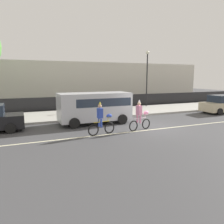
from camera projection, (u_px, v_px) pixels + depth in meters
ground_plane at (150, 128)px, 14.22m from camera, size 80.00×80.00×0.00m
road_centre_line at (154, 129)px, 13.76m from camera, size 36.00×0.14×0.01m
sidewalk_curb at (111, 112)px, 20.12m from camera, size 60.00×5.00×0.15m
fence_line at (100, 102)px, 22.65m from camera, size 40.00×0.08×1.40m
building_backdrop at (97, 82)px, 31.19m from camera, size 28.00×8.00×5.10m
parade_cyclist_cobalt at (102, 120)px, 12.38m from camera, size 1.71×0.52×1.92m
parade_cyclist_pink at (140, 117)px, 13.46m from camera, size 1.70×0.56×1.92m
parked_van_silver at (96, 106)px, 15.39m from camera, size 5.00×2.22×2.18m
parked_car_beige at (222, 104)px, 20.14m from camera, size 4.10×1.92×1.64m
street_lamp_post at (147, 70)px, 23.19m from camera, size 0.36×0.36×5.86m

